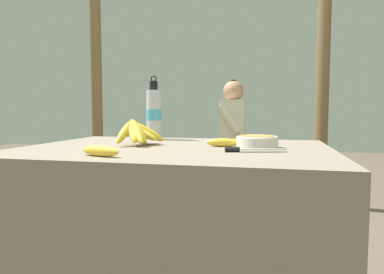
{
  "coord_description": "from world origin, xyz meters",
  "views": [
    {
      "loc": [
        0.4,
        -1.41,
        0.84
      ],
      "look_at": [
        0.06,
        0.05,
        0.73
      ],
      "focal_mm": 32.0,
      "sensor_mm": 36.0,
      "label": 1
    }
  ],
  "objects": [
    {
      "name": "market_counter",
      "position": [
        0.0,
        0.0,
        0.34
      ],
      "size": [
        1.3,
        0.95,
        0.69
      ],
      "color": "gray",
      "rests_on": "ground_plane"
    },
    {
      "name": "banana_bunch_ripe",
      "position": [
        -0.19,
        0.04,
        0.75
      ],
      "size": [
        0.19,
        0.29,
        0.13
      ],
      "color": "#4C381E",
      "rests_on": "market_counter"
    },
    {
      "name": "serving_bowl",
      "position": [
        0.34,
        0.05,
        0.72
      ],
      "size": [
        0.18,
        0.18,
        0.05
      ],
      "color": "silver",
      "rests_on": "market_counter"
    },
    {
      "name": "water_bottle",
      "position": [
        -0.22,
        0.35,
        0.83
      ],
      "size": [
        0.08,
        0.08,
        0.34
      ],
      "color": "silver",
      "rests_on": "market_counter"
    },
    {
      "name": "loose_banana_front",
      "position": [
        -0.17,
        -0.36,
        0.71
      ],
      "size": [
        0.17,
        0.08,
        0.04
      ],
      "rotation": [
        0.0,
        0.0,
        -0.3
      ],
      "color": "gold",
      "rests_on": "market_counter"
    },
    {
      "name": "loose_banana_side",
      "position": [
        0.2,
        0.05,
        0.71
      ],
      "size": [
        0.15,
        0.06,
        0.04
      ],
      "rotation": [
        0.0,
        0.0,
        0.18
      ],
      "color": "gold",
      "rests_on": "market_counter"
    },
    {
      "name": "knife",
      "position": [
        0.31,
        -0.12,
        0.7
      ],
      "size": [
        0.23,
        0.08,
        0.02
      ],
      "rotation": [
        0.0,
        0.0,
        0.26
      ],
      "color": "#BCBCC1",
      "rests_on": "market_counter"
    },
    {
      "name": "wooden_bench",
      "position": [
        -0.25,
        1.56,
        0.38
      ],
      "size": [
        1.66,
        0.32,
        0.46
      ],
      "color": "brown",
      "rests_on": "ground_plane"
    },
    {
      "name": "seated_vendor",
      "position": [
        0.03,
        1.52,
        0.64
      ],
      "size": [
        0.41,
        0.4,
        1.11
      ],
      "rotation": [
        0.0,
        0.0,
        3.19
      ],
      "color": "#473828",
      "rests_on": "ground_plane"
    },
    {
      "name": "banana_bunch_green",
      "position": [
        -0.68,
        1.56,
        0.51
      ],
      "size": [
        0.16,
        0.27,
        0.12
      ],
      "color": "#4C381E",
      "rests_on": "wooden_bench"
    },
    {
      "name": "support_post_near",
      "position": [
        -1.32,
        1.74,
        1.23
      ],
      "size": [
        0.11,
        0.11,
        2.47
      ],
      "color": "brown",
      "rests_on": "ground_plane"
    },
    {
      "name": "support_post_far",
      "position": [
        0.83,
        1.74,
        1.23
      ],
      "size": [
        0.11,
        0.11,
        2.47
      ],
      "color": "brown",
      "rests_on": "ground_plane"
    }
  ]
}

